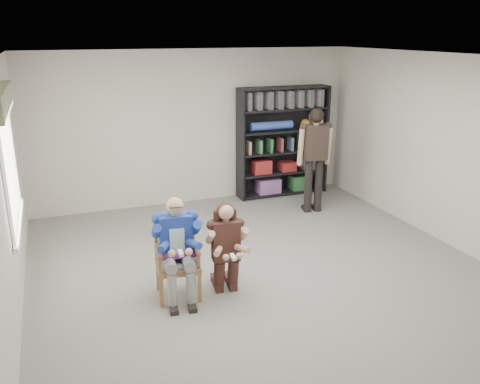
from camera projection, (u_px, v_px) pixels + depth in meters
name	position (u px, v px, depth m)	size (l,w,h in m)	color
room_shell	(273.00, 177.00, 6.18)	(6.00, 7.00, 2.80)	beige
floor	(271.00, 280.00, 6.61)	(6.00, 7.00, 0.01)	slate
window_left	(11.00, 161.00, 6.01)	(0.16, 2.00, 1.75)	white
armchair	(177.00, 259.00, 6.08)	(0.56, 0.55, 0.97)	#905C3C
seated_man	(177.00, 248.00, 6.03)	(0.55, 0.76, 1.27)	navy
kneeling_woman	(226.00, 249.00, 6.14)	(0.49, 0.78, 1.16)	#3B1F1A
bookshelf	(283.00, 142.00, 9.78)	(1.80, 0.38, 2.10)	black
standing_man	(314.00, 161.00, 8.85)	(0.57, 0.32, 1.84)	#2C221D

